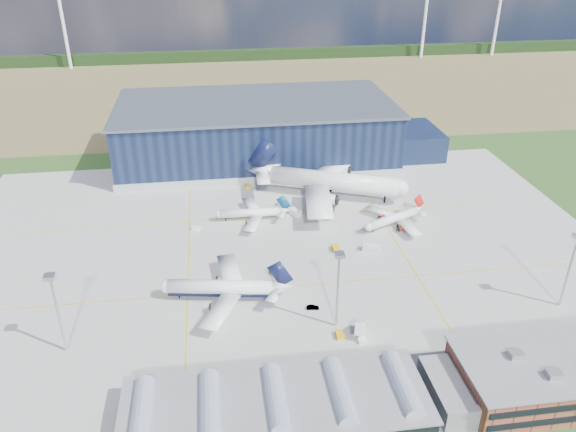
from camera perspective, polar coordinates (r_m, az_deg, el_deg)
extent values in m
plane|color=#294C1C|center=(177.30, -0.39, -5.33)|extent=(600.00, 600.00, 0.00)
cube|color=#999994|center=(185.66, -0.80, -3.65)|extent=(220.00, 160.00, 0.06)
cube|color=#DABE0B|center=(169.04, 0.08, -7.14)|extent=(180.00, 0.40, 0.02)
cube|color=#DABE0B|center=(207.24, -1.69, -0.07)|extent=(180.00, 0.40, 0.02)
cube|color=#DABE0B|center=(184.87, -10.09, -4.27)|extent=(0.40, 120.00, 0.02)
cube|color=#DABE0B|center=(194.02, 11.01, -2.70)|extent=(0.40, 120.00, 0.02)
cube|color=olive|center=(380.25, -4.98, 12.93)|extent=(600.00, 220.00, 0.01)
cube|color=black|center=(457.14, -5.68, 15.94)|extent=(600.00, 8.00, 8.00)
cylinder|color=white|center=(452.77, -21.95, 18.07)|extent=(2.40, 2.40, 70.00)
cylinder|color=white|center=(473.04, 13.81, 19.54)|extent=(2.40, 2.40, 70.00)
cylinder|color=white|center=(497.73, 20.63, 19.01)|extent=(2.40, 2.40, 70.00)
cube|color=black|center=(257.21, -3.29, 8.60)|extent=(120.00, 60.00, 25.00)
cube|color=#9CA3AA|center=(260.99, -3.22, 6.33)|extent=(121.00, 61.00, 3.20)
cube|color=#4A535E|center=(253.24, -3.37, 11.37)|extent=(122.00, 62.00, 1.20)
cube|color=black|center=(270.05, 12.38, 7.47)|extent=(24.00, 30.00, 12.00)
cube|color=brown|center=(147.37, 25.62, -14.36)|extent=(45.00, 22.00, 9.00)
cube|color=slate|center=(144.48, 26.00, -12.96)|extent=(46.00, 23.00, 0.50)
cube|color=black|center=(155.17, 23.36, -12.17)|extent=(44.00, 0.40, 1.40)
cube|color=black|center=(153.08, 23.61, -11.16)|extent=(44.00, 0.40, 1.40)
cube|color=#A0A09C|center=(140.26, 22.15, -12.91)|extent=(3.20, 2.60, 1.60)
cube|color=#A0A09C|center=(138.37, 25.39, -14.33)|extent=(3.20, 2.60, 1.60)
cube|color=black|center=(128.47, -1.24, -19.16)|extent=(65.00, 22.00, 6.00)
cube|color=slate|center=(126.15, -1.26, -18.17)|extent=(66.00, 23.00, 0.50)
cube|color=slate|center=(137.43, 16.31, -16.72)|extent=(10.00, 18.00, 6.00)
cylinder|color=#9AA9BF|center=(126.95, -14.63, -18.84)|extent=(4.40, 18.00, 4.40)
cylinder|color=#9AA9BF|center=(125.70, -7.95, -18.59)|extent=(4.40, 18.00, 4.40)
cylinder|color=#9AA9BF|center=(126.01, -1.26, -18.10)|extent=(4.40, 18.00, 4.40)
cylinder|color=#9AA9BF|center=(127.86, 5.28, -17.40)|extent=(4.40, 18.00, 4.40)
cylinder|color=#9AA9BF|center=(131.18, 11.51, -16.52)|extent=(4.40, 18.00, 4.40)
cylinder|color=#B4B5BB|center=(150.74, -22.27, -9.36)|extent=(0.70, 0.70, 22.00)
cube|color=#B4B5BB|center=(144.50, -23.08, -5.70)|extent=(2.60, 2.60, 1.00)
cylinder|color=#B4B5BB|center=(148.28, 5.05, -7.72)|extent=(0.70, 0.70, 22.00)
cube|color=#B4B5BB|center=(141.94, 5.24, -3.94)|extent=(2.60, 2.60, 1.00)
cylinder|color=#B4B5BB|center=(173.44, 26.58, -5.18)|extent=(0.70, 0.70, 22.00)
cube|color=gold|center=(186.61, 4.88, -3.32)|extent=(2.39, 3.77, 1.54)
cube|color=gold|center=(150.98, 5.28, -11.94)|extent=(2.06, 3.05, 1.31)
cube|color=white|center=(187.43, 8.47, -3.24)|extent=(6.04, 4.71, 2.42)
cube|color=white|center=(207.94, 0.73, 0.38)|extent=(4.30, 5.48, 2.29)
cube|color=gold|center=(230.61, -4.16, 3.05)|extent=(2.10, 3.06, 1.26)
cube|color=white|center=(200.89, -9.36, -1.24)|extent=(3.40, 2.81, 1.26)
cube|color=white|center=(151.24, 7.32, -11.49)|extent=(4.06, 5.61, 3.34)
imported|color=#99999E|center=(158.43, 23.94, -12.48)|extent=(4.03, 1.96, 1.33)
imported|color=#99999E|center=(159.91, 2.53, -9.26)|extent=(3.66, 1.65, 1.17)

